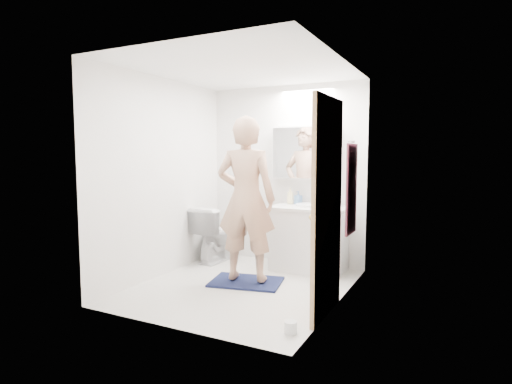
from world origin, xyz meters
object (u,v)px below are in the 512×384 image
Objects in this scene: person at (246,199)px; toothbrush_cup at (330,203)px; soap_bottle_a at (290,196)px; toilet at (217,233)px; toilet_paper_roll at (290,327)px; vanity_cabinet at (309,240)px; medicine_cabinet at (305,153)px; soap_bottle_b at (298,198)px.

person is 18.10× the size of toothbrush_cup.
person is 0.99m from soap_bottle_a.
toilet_paper_roll is (1.81, -1.73, -0.33)m from toilet.
person is 16.88× the size of toilet_paper_roll.
vanity_cabinet is 1.14m from medicine_cabinet.
vanity_cabinet is 1.02× the size of medicine_cabinet.
soap_bottle_b is (1.09, 0.30, 0.52)m from toilet.
toilet is at bearing 136.16° from toilet_paper_roll.
person is at bearing -103.82° from soap_bottle_b.
vanity_cabinet is at bearing -25.12° from soap_bottle_a.
soap_bottle_a is at bearing -163.85° from soap_bottle_b.
person is at bearing -107.12° from medicine_cabinet.
soap_bottle_b is 2.31m from toilet_paper_roll.
person is at bearing 133.29° from toilet_paper_roll.
toilet_paper_roll is at bearing 139.48° from toilet.
toilet_paper_roll is at bearing -70.63° from soap_bottle_b.
vanity_cabinet is at bearing -131.41° from person.
person is 1.21m from toothbrush_cup.
vanity_cabinet is at bearing -171.65° from toilet.
soap_bottle_a is 0.11m from soap_bottle_b.
soap_bottle_a is (0.14, 0.98, -0.05)m from person.
person reaches higher than vanity_cabinet.
toothbrush_cup is at bearing -2.64° from soap_bottle_b.
soap_bottle_b reaches higher than toothbrush_cup.
toilet is 1.25m from person.
vanity_cabinet is 5.22× the size of soap_bottle_b.
vanity_cabinet is 8.77× the size of toothbrush_cup.
soap_bottle_b is (0.10, 0.03, -0.02)m from soap_bottle_a.
toilet is at bearing -164.40° from medicine_cabinet.
soap_bottle_b is (-0.22, 0.18, 0.52)m from vanity_cabinet.
soap_bottle_a reaches higher than soap_bottle_b.
vanity_cabinet reaches higher than toilet.
medicine_cabinet is 0.73m from toothbrush_cup.
soap_bottle_a is at bearing -110.54° from person.
person reaches higher than medicine_cabinet.
soap_bottle_b reaches higher than toilet.
medicine_cabinet is 4.04× the size of soap_bottle_a.
soap_bottle_a is at bearing -178.93° from toothbrush_cup.
toothbrush_cup is (0.43, -0.02, -0.04)m from soap_bottle_b.
soap_bottle_a reaches higher than toilet.
medicine_cabinet is (-0.14, 0.21, 1.11)m from vanity_cabinet.
soap_bottle_b is (0.25, 1.01, -0.07)m from person.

